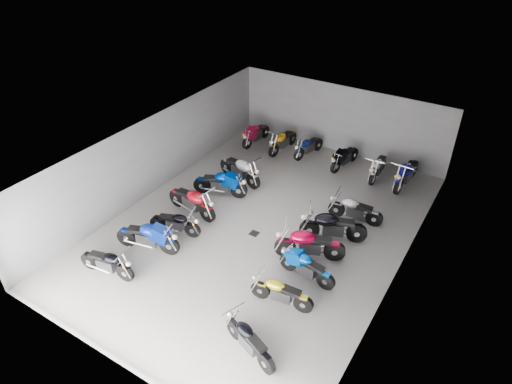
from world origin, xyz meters
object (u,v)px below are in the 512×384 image
motorcycle_left_c (175,223)px  motorcycle_back_f (406,173)px  motorcycle_left_d (192,201)px  motorcycle_back_b (283,141)px  motorcycle_left_e (221,184)px  motorcycle_left_f (240,170)px  motorcycle_right_b (281,292)px  motorcycle_back_c (308,146)px  motorcycle_right_c (306,267)px  motorcycle_back_e (378,167)px  motorcycle_right_e (332,226)px  motorcycle_right_f (355,210)px  motorcycle_back_a (256,134)px  motorcycle_right_d (309,244)px  motorcycle_right_a (249,340)px  motorcycle_back_d (345,157)px  drain_grate (254,233)px  motorcycle_left_a (107,263)px  motorcycle_left_b (148,237)px

motorcycle_left_c → motorcycle_back_f: 9.69m
motorcycle_left_d → motorcycle_back_b: size_ratio=1.07×
motorcycle_left_e → motorcycle_left_f: (0.07, 1.31, 0.02)m
motorcycle_right_b → motorcycle_back_c: bearing=13.8°
motorcycle_right_c → motorcycle_back_e: motorcycle_back_e is taller
motorcycle_right_b → motorcycle_back_f: 8.63m
motorcycle_right_e → motorcycle_right_f: (0.25, 1.47, -0.08)m
motorcycle_left_e → motorcycle_right_e: 4.98m
motorcycle_left_e → motorcycle_back_a: (-1.23, 4.63, -0.04)m
motorcycle_left_f → motorcycle_right_e: 5.15m
motorcycle_right_e → motorcycle_back_f: bearing=-37.6°
motorcycle_left_c → motorcycle_right_d: 4.81m
motorcycle_right_a → motorcycle_back_d: 10.71m
motorcycle_right_e → motorcycle_back_d: bearing=-6.6°
drain_grate → motorcycle_right_f: size_ratio=0.16×
drain_grate → motorcycle_left_a: (-2.86, -4.25, 0.48)m
motorcycle_right_c → motorcycle_right_e: size_ratio=0.90×
motorcycle_back_d → motorcycle_right_a: bearing=109.5°
motorcycle_right_e → motorcycle_right_a: bearing=156.3°
drain_grate → motorcycle_right_d: size_ratio=0.14×
motorcycle_left_f → motorcycle_right_e: bearing=86.4°
motorcycle_right_e → motorcycle_back_f: (1.14, 4.94, 0.00)m
motorcycle_back_d → motorcycle_right_c: bearing=113.7°
motorcycle_right_b → motorcycle_left_c: bearing=71.0°
motorcycle_back_d → motorcycle_back_b: bearing=12.1°
motorcycle_right_a → motorcycle_right_e: motorcycle_right_e is taller
motorcycle_left_c → motorcycle_left_e: (-0.08, 2.90, 0.07)m
motorcycle_left_a → motorcycle_back_d: (3.72, 10.43, 0.01)m
motorcycle_back_a → motorcycle_back_c: size_ratio=1.08×
motorcycle_right_d → motorcycle_back_f: size_ratio=0.92×
motorcycle_left_e → motorcycle_back_b: (0.25, 4.66, -0.02)m
motorcycle_left_e → motorcycle_back_f: size_ratio=0.92×
drain_grate → motorcycle_left_a: motorcycle_left_a is taller
motorcycle_right_c → motorcycle_back_e: size_ratio=0.96×
motorcycle_back_f → motorcycle_left_b: bearing=58.7°
motorcycle_right_f → motorcycle_back_f: motorcycle_back_f is taller
motorcycle_right_a → motorcycle_back_d: (-1.73, 10.57, 0.02)m
motorcycle_left_f → motorcycle_right_e: size_ratio=1.04×
motorcycle_back_a → motorcycle_left_b: bearing=100.5°
motorcycle_back_f → motorcycle_left_d: bearing=49.1°
motorcycle_left_a → motorcycle_back_c: motorcycle_left_a is taller
motorcycle_left_f → motorcycle_right_f: size_ratio=1.12×
motorcycle_back_e → motorcycle_right_a: bearing=88.5°
motorcycle_right_a → motorcycle_back_e: (-0.17, 10.52, 0.03)m
motorcycle_left_d → motorcycle_back_a: (-1.06, 6.25, -0.06)m
motorcycle_left_b → motorcycle_right_d: (4.82, 2.52, 0.01)m
motorcycle_left_b → motorcycle_back_c: bearing=154.3°
motorcycle_right_c → motorcycle_right_e: bearing=8.4°
motorcycle_left_a → motorcycle_left_b: 1.63m
motorcycle_left_a → motorcycle_left_c: motorcycle_left_a is taller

